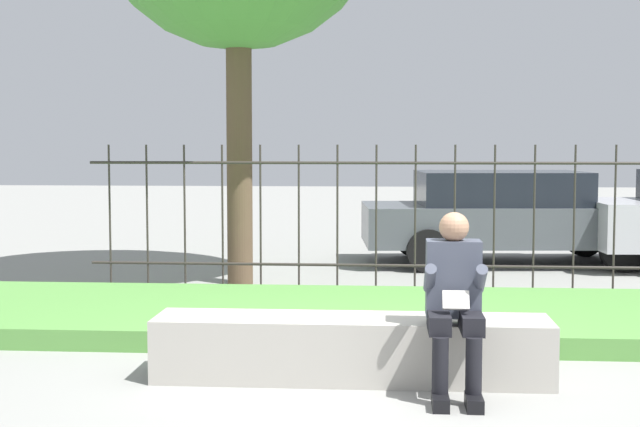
{
  "coord_description": "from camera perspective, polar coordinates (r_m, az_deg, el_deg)",
  "views": [
    {
      "loc": [
        0.13,
        -6.47,
        1.74
      ],
      "look_at": [
        -0.55,
        2.39,
        1.04
      ],
      "focal_mm": 50.0,
      "sensor_mm": 36.0,
      "label": 1
    }
  ],
  "objects": [
    {
      "name": "car_parked_center",
      "position": [
        13.18,
        11.97,
        -0.09
      ],
      "size": [
        4.4,
        2.18,
        1.34
      ],
      "rotation": [
        0.0,
        0.0,
        0.09
      ],
      "color": "#4C5156",
      "rests_on": "ground_plane"
    },
    {
      "name": "grass_berm",
      "position": [
        8.6,
        3.44,
        -6.58
      ],
      "size": [
        8.68,
        2.54,
        0.18
      ],
      "color": "#569342",
      "rests_on": "ground_plane"
    },
    {
      "name": "stone_bench",
      "position": [
        6.66,
        2.03,
        -8.84
      ],
      "size": [
        2.91,
        0.57,
        0.46
      ],
      "color": "#ADA89E",
      "rests_on": "ground_plane"
    },
    {
      "name": "ground_plane",
      "position": [
        6.7,
        3.16,
        -10.57
      ],
      "size": [
        60.0,
        60.0,
        0.0
      ],
      "primitive_type": "plane",
      "color": "gray"
    },
    {
      "name": "iron_fence",
      "position": [
        10.21,
        3.62,
        -0.25
      ],
      "size": [
        6.68,
        0.03,
        1.73
      ],
      "color": "#332D28",
      "rests_on": "ground_plane"
    },
    {
      "name": "person_seated_reader",
      "position": [
        6.26,
        8.59,
        -5.21
      ],
      "size": [
        0.42,
        0.73,
        1.26
      ],
      "color": "black",
      "rests_on": "ground_plane"
    }
  ]
}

